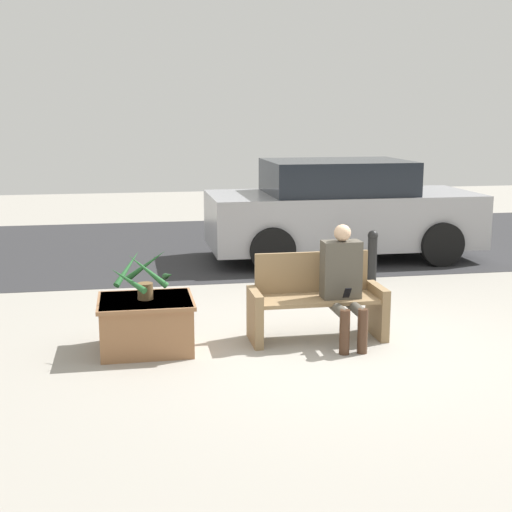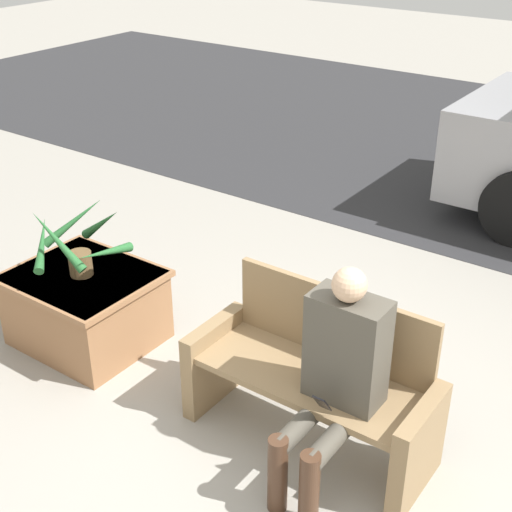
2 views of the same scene
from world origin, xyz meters
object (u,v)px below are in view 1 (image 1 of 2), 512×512
at_px(planter_box, 146,323).
at_px(potted_plant, 144,277).
at_px(person_seated, 343,280).
at_px(parked_car, 341,210).
at_px(bollard_post, 372,254).
at_px(bench, 316,301).

xyz_separation_m(planter_box, potted_plant, (-0.01, -0.00, 0.47)).
xyz_separation_m(person_seated, potted_plant, (-2.04, 0.11, 0.09)).
relative_size(planter_box, parked_car, 0.22).
bearing_deg(bollard_post, person_seated, -115.43).
xyz_separation_m(planter_box, parked_car, (3.30, 4.14, 0.51)).
height_order(person_seated, potted_plant, person_seated).
relative_size(bench, bollard_post, 1.96).
relative_size(parked_car, bollard_post, 5.99).
bearing_deg(person_seated, parked_car, 73.39).
bearing_deg(bench, potted_plant, -177.62).
distance_m(bench, person_seated, 0.40).
height_order(person_seated, bollard_post, person_seated).
relative_size(potted_plant, parked_car, 0.15).
height_order(person_seated, planter_box, person_seated).
bearing_deg(parked_car, bollard_post, -90.75).
relative_size(planter_box, bollard_post, 1.31).
bearing_deg(bench, parked_car, 69.65).
bearing_deg(parked_car, potted_plant, -128.61).
height_order(bench, planter_box, bench).
distance_m(bench, bollard_post, 2.85).
height_order(bench, parked_car, parked_car).
relative_size(person_seated, parked_car, 0.28).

